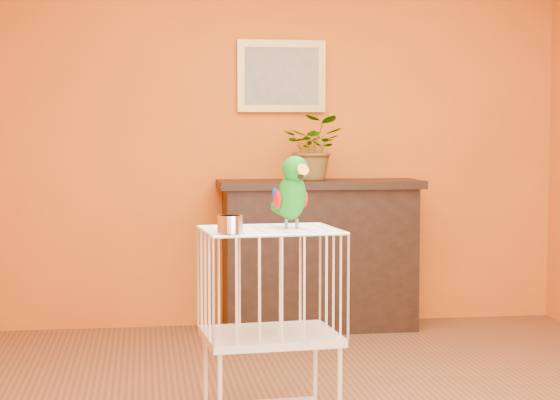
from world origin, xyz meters
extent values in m
plane|color=orange|center=(0.00, 2.25, 1.30)|extent=(4.00, 0.00, 4.00)
cube|color=black|center=(0.23, 2.01, 0.49)|extent=(1.30, 0.43, 0.98)
cube|color=black|center=(0.23, 2.01, 1.00)|extent=(1.39, 0.50, 0.05)
cube|color=black|center=(0.23, 1.82, 0.49)|extent=(0.91, 0.02, 0.49)
cube|color=maroon|center=(-0.04, 1.96, 0.38)|extent=(0.05, 0.20, 0.30)
cube|color=#37552A|center=(0.05, 1.96, 0.38)|extent=(0.05, 0.20, 0.30)
cube|color=maroon|center=(0.15, 1.96, 0.38)|extent=(0.05, 0.20, 0.30)
cube|color=#37552A|center=(0.25, 1.96, 0.38)|extent=(0.05, 0.20, 0.30)
cube|color=maroon|center=(0.36, 1.96, 0.38)|extent=(0.05, 0.20, 0.30)
imported|color=#26722D|center=(0.20, 2.00, 1.20)|extent=(0.51, 0.54, 0.35)
cube|color=#BA9142|center=(0.00, 2.22, 1.75)|extent=(0.62, 0.03, 0.50)
cube|color=gray|center=(0.00, 2.21, 1.75)|extent=(0.52, 0.01, 0.40)
cube|color=white|center=(-0.40, -0.13, 0.43)|extent=(0.63, 0.50, 0.04)
cube|color=white|center=(-0.40, -0.13, 0.91)|extent=(0.63, 0.50, 0.01)
cylinder|color=white|center=(-0.12, -0.32, 0.21)|extent=(0.02, 0.02, 0.41)
cylinder|color=white|center=(-0.68, 0.05, 0.21)|extent=(0.02, 0.02, 0.41)
cylinder|color=white|center=(-0.15, 0.09, 0.21)|extent=(0.02, 0.02, 0.41)
cylinder|color=silver|center=(-0.60, -0.34, 0.96)|extent=(0.11, 0.11, 0.08)
cylinder|color=#59544C|center=(-0.33, -0.15, 0.94)|extent=(0.01, 0.01, 0.05)
cylinder|color=#59544C|center=(-0.28, -0.13, 0.94)|extent=(0.01, 0.01, 0.05)
ellipsoid|color=#078917|center=(-0.30, -0.14, 1.06)|extent=(0.17, 0.21, 0.24)
ellipsoid|color=#078917|center=(-0.29, -0.17, 1.19)|extent=(0.15, 0.15, 0.12)
cone|color=orange|center=(-0.28, -0.23, 1.18)|extent=(0.07, 0.09, 0.08)
cone|color=black|center=(-0.28, -0.21, 1.16)|extent=(0.04, 0.04, 0.03)
sphere|color=black|center=(-0.33, -0.20, 1.20)|extent=(0.02, 0.02, 0.02)
sphere|color=black|center=(-0.25, -0.18, 1.20)|extent=(0.02, 0.02, 0.02)
ellipsoid|color=#A50C0C|center=(-0.37, -0.15, 1.05)|extent=(0.05, 0.07, 0.08)
ellipsoid|color=navy|center=(-0.24, -0.11, 1.05)|extent=(0.05, 0.07, 0.08)
cone|color=#078917|center=(-0.32, -0.06, 0.98)|extent=(0.12, 0.18, 0.13)
camera|label=1|loc=(-0.96, -4.28, 1.34)|focal=60.00mm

